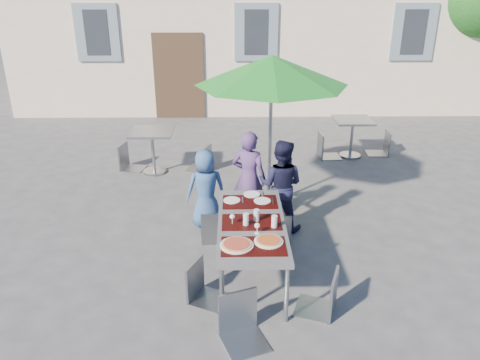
{
  "coord_description": "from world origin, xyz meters",
  "views": [
    {
      "loc": [
        -0.6,
        -4.82,
        3.39
      ],
      "look_at": [
        -0.51,
        0.99,
        0.91
      ],
      "focal_mm": 35.0,
      "sensor_mm": 36.0,
      "label": 1
    }
  ],
  "objects_px": {
    "chair_0": "(215,207)",
    "chair_1": "(236,203)",
    "chair_5": "(241,293)",
    "bg_chair_l_1": "(326,130)",
    "child_1": "(249,178)",
    "bg_chair_l_0": "(127,142)",
    "dining_table": "(251,226)",
    "pizza_near_right": "(269,241)",
    "bg_chair_r_0": "(202,143)",
    "pizza_near_left": "(237,245)",
    "cafe_table_1": "(352,130)",
    "bg_chair_r_1": "(384,129)",
    "chair_4": "(327,269)",
    "child_2": "(281,185)",
    "cafe_table_0": "(152,142)",
    "child_0": "(206,189)",
    "chair_3": "(201,260)",
    "patio_umbrella": "(272,72)",
    "chair_2": "(279,209)"
  },
  "relations": [
    {
      "from": "bg_chair_r_0",
      "to": "pizza_near_left",
      "type": "bearing_deg",
      "value": -81.43
    },
    {
      "from": "child_2",
      "to": "dining_table",
      "type": "bearing_deg",
      "value": 88.48
    },
    {
      "from": "chair_2",
      "to": "patio_umbrella",
      "type": "distance_m",
      "value": 2.05
    },
    {
      "from": "pizza_near_right",
      "to": "cafe_table_1",
      "type": "height_order",
      "value": "cafe_table_1"
    },
    {
      "from": "chair_3",
      "to": "child_1",
      "type": "bearing_deg",
      "value": 72.2
    },
    {
      "from": "chair_4",
      "to": "chair_5",
      "type": "height_order",
      "value": "chair_5"
    },
    {
      "from": "pizza_near_right",
      "to": "chair_1",
      "type": "xyz_separation_m",
      "value": [
        -0.35,
        1.48,
        -0.26
      ]
    },
    {
      "from": "chair_0",
      "to": "cafe_table_0",
      "type": "relative_size",
      "value": 1.08
    },
    {
      "from": "dining_table",
      "to": "chair_0",
      "type": "height_order",
      "value": "chair_0"
    },
    {
      "from": "bg_chair_r_1",
      "to": "chair_5",
      "type": "bearing_deg",
      "value": -119.16
    },
    {
      "from": "bg_chair_l_0",
      "to": "bg_chair_l_1",
      "type": "xyz_separation_m",
      "value": [
        3.95,
        0.58,
        0.04
      ]
    },
    {
      "from": "chair_0",
      "to": "chair_5",
      "type": "bearing_deg",
      "value": -80.39
    },
    {
      "from": "child_2",
      "to": "chair_3",
      "type": "relative_size",
      "value": 1.56
    },
    {
      "from": "chair_5",
      "to": "bg_chair_l_1",
      "type": "bearing_deg",
      "value": 71.02
    },
    {
      "from": "bg_chair_r_1",
      "to": "cafe_table_0",
      "type": "bearing_deg",
      "value": -168.16
    },
    {
      "from": "pizza_near_right",
      "to": "cafe_table_1",
      "type": "relative_size",
      "value": 0.4
    },
    {
      "from": "pizza_near_right",
      "to": "child_2",
      "type": "height_order",
      "value": "child_2"
    },
    {
      "from": "pizza_near_right",
      "to": "child_1",
      "type": "relative_size",
      "value": 0.22
    },
    {
      "from": "dining_table",
      "to": "bg_chair_r_1",
      "type": "distance_m",
      "value": 5.31
    },
    {
      "from": "bg_chair_l_0",
      "to": "dining_table",
      "type": "bearing_deg",
      "value": -58.38
    },
    {
      "from": "dining_table",
      "to": "chair_5",
      "type": "distance_m",
      "value": 1.12
    },
    {
      "from": "child_0",
      "to": "chair_1",
      "type": "relative_size",
      "value": 1.35
    },
    {
      "from": "pizza_near_left",
      "to": "bg_chair_r_0",
      "type": "relative_size",
      "value": 0.39
    },
    {
      "from": "pizza_near_right",
      "to": "chair_0",
      "type": "height_order",
      "value": "chair_0"
    },
    {
      "from": "child_1",
      "to": "chair_0",
      "type": "xyz_separation_m",
      "value": [
        -0.49,
        -0.56,
        -0.19
      ]
    },
    {
      "from": "chair_2",
      "to": "patio_umbrella",
      "type": "height_order",
      "value": "patio_umbrella"
    },
    {
      "from": "cafe_table_1",
      "to": "pizza_near_right",
      "type": "bearing_deg",
      "value": -113.58
    },
    {
      "from": "dining_table",
      "to": "bg_chair_l_1",
      "type": "xyz_separation_m",
      "value": [
        1.7,
        4.24,
        -0.11
      ]
    },
    {
      "from": "chair_0",
      "to": "bg_chair_r_1",
      "type": "height_order",
      "value": "bg_chair_r_1"
    },
    {
      "from": "child_1",
      "to": "chair_0",
      "type": "distance_m",
      "value": 0.77
    },
    {
      "from": "chair_0",
      "to": "chair_1",
      "type": "relative_size",
      "value": 1.03
    },
    {
      "from": "pizza_near_right",
      "to": "chair_3",
      "type": "relative_size",
      "value": 0.37
    },
    {
      "from": "bg_chair_r_1",
      "to": "chair_1",
      "type": "bearing_deg",
      "value": -132.47
    },
    {
      "from": "cafe_table_0",
      "to": "bg_chair_r_1",
      "type": "height_order",
      "value": "bg_chair_r_1"
    },
    {
      "from": "cafe_table_1",
      "to": "pizza_near_left",
      "type": "bearing_deg",
      "value": -116.68
    },
    {
      "from": "chair_1",
      "to": "chair_5",
      "type": "xyz_separation_m",
      "value": [
        0.04,
        -2.12,
        0.05
      ]
    },
    {
      "from": "bg_chair_r_0",
      "to": "chair_2",
      "type": "bearing_deg",
      "value": -66.23
    },
    {
      "from": "cafe_table_0",
      "to": "pizza_near_left",
      "type": "bearing_deg",
      "value": -68.79
    },
    {
      "from": "child_0",
      "to": "chair_5",
      "type": "distance_m",
      "value": 2.48
    },
    {
      "from": "dining_table",
      "to": "chair_1",
      "type": "height_order",
      "value": "chair_1"
    },
    {
      "from": "dining_table",
      "to": "chair_2",
      "type": "xyz_separation_m",
      "value": [
        0.41,
        0.83,
        -0.19
      ]
    },
    {
      "from": "pizza_near_right",
      "to": "chair_2",
      "type": "relative_size",
      "value": 0.37
    },
    {
      "from": "child_1",
      "to": "bg_chair_r_0",
      "type": "distance_m",
      "value": 2.33
    },
    {
      "from": "chair_3",
      "to": "patio_umbrella",
      "type": "bearing_deg",
      "value": 69.15
    },
    {
      "from": "chair_4",
      "to": "bg_chair_l_1",
      "type": "relative_size",
      "value": 0.94
    },
    {
      "from": "pizza_near_right",
      "to": "chair_4",
      "type": "height_order",
      "value": "chair_4"
    },
    {
      "from": "patio_umbrella",
      "to": "chair_0",
      "type": "bearing_deg",
      "value": -125.26
    },
    {
      "from": "chair_5",
      "to": "bg_chair_l_1",
      "type": "relative_size",
      "value": 0.96
    },
    {
      "from": "child_2",
      "to": "chair_3",
      "type": "xyz_separation_m",
      "value": [
        -1.05,
        -1.68,
        -0.17
      ]
    },
    {
      "from": "chair_3",
      "to": "cafe_table_1",
      "type": "xyz_separation_m",
      "value": [
        2.82,
        4.72,
        0.06
      ]
    }
  ]
}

